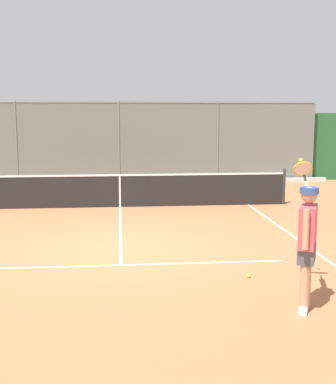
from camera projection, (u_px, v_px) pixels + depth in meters
ground_plane at (121, 249)px, 10.25m from camera, size 60.00×60.00×0.00m
court_line_markings at (121, 268)px, 8.94m from camera, size 7.69×10.59×0.01m
fence_backdrop at (119, 148)px, 20.37m from camera, size 18.53×1.37×3.16m
tennis_net at (120, 190)px, 14.78m from camera, size 9.88×0.09×1.07m
tennis_player at (307, 238)px, 6.96m from camera, size 0.58×1.39×2.01m
tennis_ball_near_net at (249, 276)px, 8.43m from camera, size 0.07×0.07×0.07m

